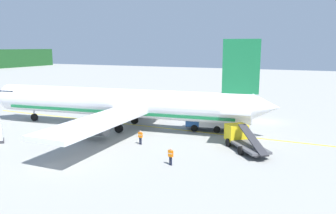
% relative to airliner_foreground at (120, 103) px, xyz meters
% --- Properties ---
extents(ground, '(240.00, 320.00, 0.20)m').
position_rel_airliner_foreground_xyz_m(ground, '(12.17, 30.38, -3.49)').
color(ground, '#999993').
extents(airliner_foreground, '(34.52, 41.71, 11.90)m').
position_rel_airliner_foreground_xyz_m(airliner_foreground, '(0.00, 0.00, 0.00)').
color(airliner_foreground, white).
rests_on(airliner_foreground, ground).
extents(service_truck_baggage, '(6.51, 5.84, 2.74)m').
position_rel_airliner_foreground_xyz_m(service_truck_baggage, '(-2.64, -17.10, -2.23)').
color(service_truck_baggage, yellow).
rests_on(service_truck_baggage, ground).
extents(service_truck_catering, '(3.34, 6.82, 2.88)m').
position_rel_airliner_foreground_xyz_m(service_truck_catering, '(3.63, -11.89, -1.79)').
color(service_truck_catering, '#2659A5').
rests_on(service_truck_catering, ground).
extents(service_truck_pushback, '(6.21, 5.32, 2.40)m').
position_rel_airliner_foreground_xyz_m(service_truck_pushback, '(12.72, -12.22, -1.99)').
color(service_truck_pushback, silver).
rests_on(service_truck_pushback, ground).
extents(crew_marshaller, '(0.28, 0.63, 1.63)m').
position_rel_airliner_foreground_xyz_m(crew_marshaller, '(-5.93, -6.34, -2.43)').
color(crew_marshaller, '#191E33').
rests_on(crew_marshaller, ground).
extents(crew_loader_left, '(0.33, 0.62, 1.68)m').
position_rel_airliner_foreground_xyz_m(crew_loader_left, '(-10.71, -12.21, -2.40)').
color(crew_loader_left, '#191E33').
rests_on(crew_loader_left, ground).
extents(apron_guide_line, '(0.30, 60.00, 0.01)m').
position_rel_airliner_foreground_xyz_m(apron_guide_line, '(2.19, -4.44, -3.39)').
color(apron_guide_line, yellow).
rests_on(apron_guide_line, ground).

